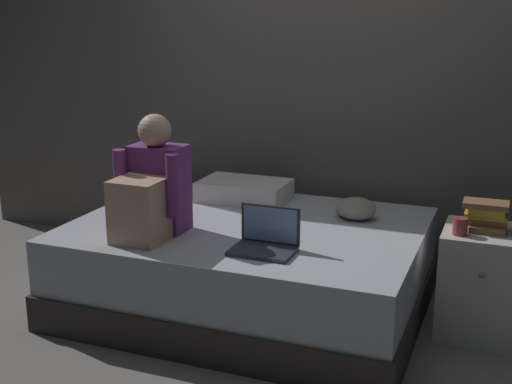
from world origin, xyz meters
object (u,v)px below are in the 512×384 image
object	(u,v)px
mug	(460,226)
clothes_pile	(355,209)
nightstand	(483,283)
book_stack	(487,216)
person_sitting	(151,190)
laptop	(266,240)
bed	(248,266)
pillow	(244,191)

from	to	relation	value
mug	clothes_pile	distance (m)	0.69
nightstand	book_stack	bearing A→B (deg)	171.28
person_sitting	book_stack	distance (m)	1.78
laptop	bed	bearing A→B (deg)	123.38
pillow	mug	distance (m)	1.45
laptop	pillow	size ratio (longest dim) A/B	0.57
laptop	book_stack	distance (m)	1.16
bed	book_stack	world-z (taller)	book_stack
laptop	clothes_pile	xyz separation A→B (m)	(0.29, 0.70, 0.01)
laptop	book_stack	bearing A→B (deg)	26.79
clothes_pile	laptop	bearing A→B (deg)	-112.63
nightstand	mug	distance (m)	0.38
person_sitting	pillow	distance (m)	0.86
laptop	clothes_pile	world-z (taller)	laptop
bed	book_stack	xyz separation A→B (m)	(1.29, 0.14, 0.41)
nightstand	laptop	distance (m)	1.20
book_stack	nightstand	bearing A→B (deg)	-8.72
bed	laptop	world-z (taller)	laptop
laptop	clothes_pile	bearing A→B (deg)	67.37
clothes_pile	bed	bearing A→B (deg)	-149.99
nightstand	clothes_pile	size ratio (longest dim) A/B	2.41
bed	pillow	world-z (taller)	pillow
bed	nightstand	xyz separation A→B (m)	(1.30, 0.13, 0.04)
nightstand	pillow	distance (m)	1.57
bed	clothes_pile	xyz separation A→B (m)	(0.55, 0.32, 0.32)
person_sitting	book_stack	bearing A→B (deg)	16.54
person_sitting	mug	distance (m)	1.63
person_sitting	book_stack	xyz separation A→B (m)	(1.70, 0.51, -0.10)
laptop	nightstand	bearing A→B (deg)	26.46
bed	pillow	xyz separation A→B (m)	(-0.21, 0.45, 0.33)
nightstand	person_sitting	bearing A→B (deg)	-163.62
person_sitting	book_stack	size ratio (longest dim) A/B	2.88
nightstand	book_stack	distance (m)	0.38
pillow	person_sitting	bearing A→B (deg)	-103.94
book_stack	mug	world-z (taller)	book_stack
person_sitting	pillow	world-z (taller)	person_sitting
nightstand	person_sitting	xyz separation A→B (m)	(-1.71, -0.50, 0.47)
pillow	bed	bearing A→B (deg)	-64.99
nightstand	clothes_pile	world-z (taller)	clothes_pile
pillow	book_stack	size ratio (longest dim) A/B	2.46
bed	mug	size ratio (longest dim) A/B	22.22
person_sitting	mug	size ratio (longest dim) A/B	7.28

